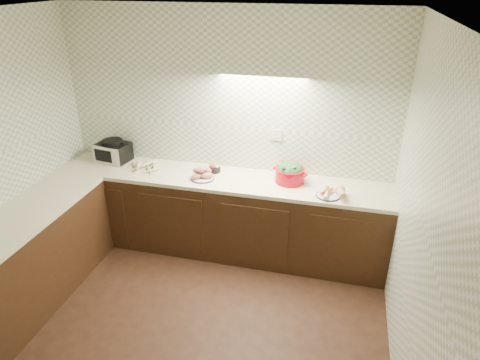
% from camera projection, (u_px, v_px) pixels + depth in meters
% --- Properties ---
extents(room, '(3.60, 3.60, 2.60)m').
position_uv_depth(room, '(154.00, 173.00, 2.91)').
color(room, black).
rests_on(room, ground).
extents(counter, '(3.60, 3.60, 0.90)m').
position_uv_depth(counter, '(129.00, 246.00, 4.17)').
color(counter, black).
rests_on(counter, ground).
extents(toaster_oven, '(0.39, 0.33, 0.25)m').
position_uv_depth(toaster_oven, '(113.00, 151.00, 4.89)').
color(toaster_oven, black).
rests_on(toaster_oven, counter).
extents(parsnip_pile, '(0.36, 0.35, 0.07)m').
position_uv_depth(parsnip_pile, '(145.00, 167.00, 4.70)').
color(parsnip_pile, beige).
rests_on(parsnip_pile, counter).
extents(sweet_potato_plate, '(0.25, 0.25, 0.15)m').
position_uv_depth(sweet_potato_plate, '(202.00, 174.00, 4.49)').
color(sweet_potato_plate, '#141945').
rests_on(sweet_potato_plate, counter).
extents(onion_bowl, '(0.14, 0.14, 0.10)m').
position_uv_depth(onion_bowl, '(214.00, 168.00, 4.65)').
color(onion_bowl, black).
rests_on(onion_bowl, counter).
extents(dutch_oven, '(0.39, 0.39, 0.21)m').
position_uv_depth(dutch_oven, '(290.00, 173.00, 4.40)').
color(dutch_oven, '#B20012').
rests_on(dutch_oven, counter).
extents(veg_plate, '(0.30, 0.28, 0.11)m').
position_uv_depth(veg_plate, '(333.00, 192.00, 4.15)').
color(veg_plate, '#141945').
rests_on(veg_plate, counter).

